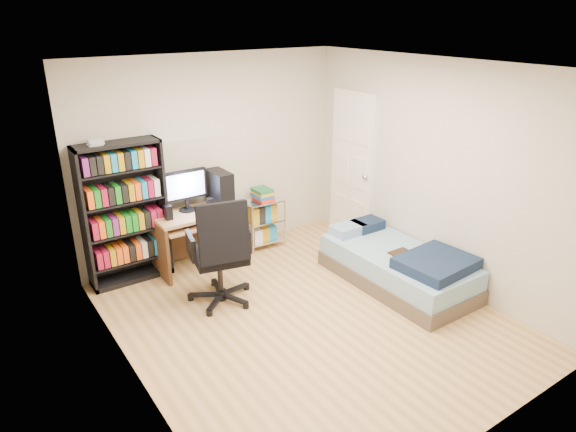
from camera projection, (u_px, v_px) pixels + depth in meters
room at (309, 204)px, 4.82m from camera, size 3.58×4.08×2.58m
media_shelf at (124, 212)px, 5.74m from camera, size 0.92×0.31×1.70m
computer_desk at (201, 214)px, 6.17m from camera, size 0.97×0.56×1.22m
office_chair at (221, 270)px, 5.44m from camera, size 0.86×0.86×1.20m
wire_cart at (263, 209)px, 6.71m from camera, size 0.52×0.39×0.80m
bed at (399, 266)px, 5.86m from camera, size 0.90×1.80×0.51m
door at (352, 167)px, 6.85m from camera, size 0.12×0.80×2.00m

